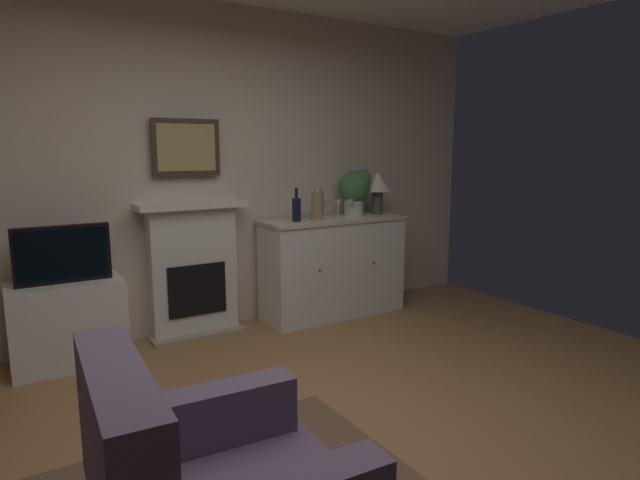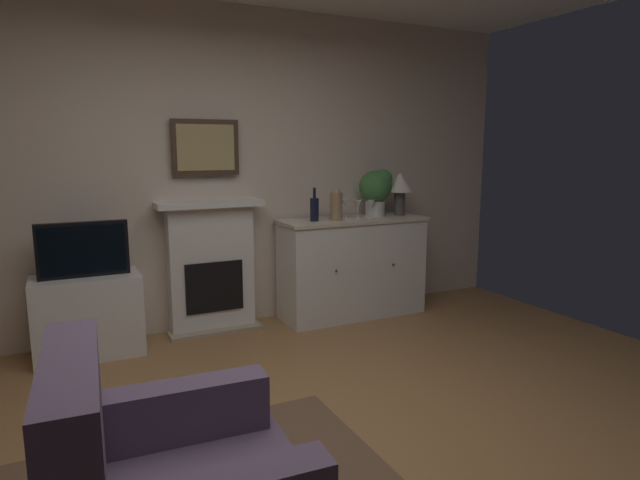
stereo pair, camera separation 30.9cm
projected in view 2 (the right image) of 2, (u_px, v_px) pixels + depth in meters
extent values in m
cube|color=#9E7042|center=(323.00, 471.00, 2.64)|extent=(6.08, 4.66, 0.10)
cube|color=beige|center=(200.00, 170.00, 4.44)|extent=(6.08, 0.06, 2.69)
cube|color=white|center=(211.00, 269.00, 4.49)|extent=(0.70, 0.18, 1.05)
cube|color=tan|center=(216.00, 330.00, 4.49)|extent=(0.77, 0.20, 0.03)
cube|color=black|center=(215.00, 287.00, 4.43)|extent=(0.48, 0.02, 0.42)
cube|color=white|center=(210.00, 204.00, 4.37)|extent=(0.87, 0.27, 0.05)
cube|color=#473323|center=(205.00, 147.00, 4.36)|extent=(0.55, 0.03, 0.45)
cube|color=tan|center=(206.00, 147.00, 4.34)|extent=(0.47, 0.01, 0.37)
cube|color=white|center=(352.00, 269.00, 4.89)|extent=(1.32, 0.45, 0.87)
cube|color=beige|center=(353.00, 220.00, 4.81)|extent=(1.35, 0.48, 0.03)
sphere|color=brown|center=(336.00, 271.00, 4.55)|extent=(0.02, 0.02, 0.02)
sphere|color=brown|center=(393.00, 264.00, 4.80)|extent=(0.02, 0.02, 0.02)
cylinder|color=#4C4742|center=(399.00, 204.00, 5.01)|extent=(0.10, 0.10, 0.22)
cone|color=silver|center=(400.00, 182.00, 4.98)|extent=(0.26, 0.26, 0.18)
cylinder|color=black|center=(314.00, 210.00, 4.60)|extent=(0.08, 0.08, 0.20)
cylinder|color=black|center=(314.00, 193.00, 4.58)|extent=(0.03, 0.03, 0.09)
cylinder|color=silver|center=(346.00, 218.00, 4.80)|extent=(0.06, 0.06, 0.00)
cylinder|color=silver|center=(346.00, 213.00, 4.79)|extent=(0.01, 0.01, 0.09)
cone|color=silver|center=(346.00, 204.00, 4.77)|extent=(0.07, 0.07, 0.07)
cylinder|color=silver|center=(358.00, 218.00, 4.82)|extent=(0.06, 0.06, 0.00)
cylinder|color=silver|center=(358.00, 213.00, 4.81)|extent=(0.01, 0.01, 0.09)
cone|color=silver|center=(358.00, 204.00, 4.80)|extent=(0.07, 0.07, 0.07)
cylinder|color=silver|center=(371.00, 218.00, 4.83)|extent=(0.06, 0.06, 0.00)
cylinder|color=silver|center=(371.00, 212.00, 4.82)|extent=(0.01, 0.01, 0.09)
cone|color=silver|center=(371.00, 204.00, 4.81)|extent=(0.07, 0.07, 0.07)
cylinder|color=#9E7F5B|center=(336.00, 207.00, 4.66)|extent=(0.11, 0.11, 0.24)
sphere|color=#9E7F5B|center=(336.00, 193.00, 4.64)|extent=(0.08, 0.08, 0.08)
cube|color=white|center=(88.00, 316.00, 3.96)|extent=(0.75, 0.42, 0.60)
cube|color=black|center=(83.00, 249.00, 3.85)|extent=(0.62, 0.06, 0.40)
cube|color=black|center=(83.00, 250.00, 3.82)|extent=(0.57, 0.01, 0.35)
cylinder|color=beige|center=(375.00, 208.00, 4.96)|extent=(0.18, 0.18, 0.14)
sphere|color=#3D753D|center=(375.00, 187.00, 4.92)|extent=(0.30, 0.30, 0.30)
sphere|color=#3D753D|center=(383.00, 179.00, 4.91)|extent=(0.18, 0.18, 0.18)
cube|color=#604C66|center=(75.00, 438.00, 1.60)|extent=(0.20, 0.77, 0.50)
cube|color=#604C66|center=(174.00, 412.00, 2.04)|extent=(0.73, 0.18, 0.22)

